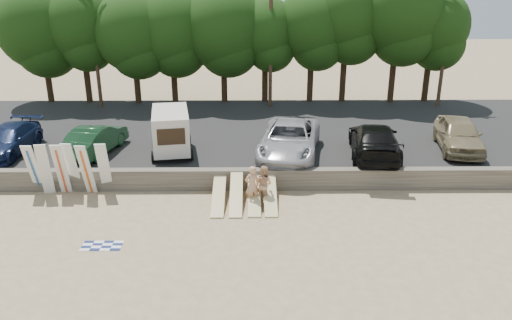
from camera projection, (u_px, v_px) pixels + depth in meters
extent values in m
plane|color=tan|center=(236.00, 218.00, 20.82)|extent=(120.00, 120.00, 0.00)
cube|color=#6B6356|center=(238.00, 179.00, 23.46)|extent=(44.00, 0.50, 1.00)
cube|color=#282828|center=(241.00, 134.00, 30.53)|extent=(44.00, 14.50, 0.70)
cylinder|color=#382616|center=(48.00, 77.00, 36.29)|extent=(0.44, 0.44, 3.59)
sphere|color=#1C4012|center=(41.00, 28.00, 35.06)|extent=(6.05, 6.05, 6.05)
cylinder|color=#382616|center=(87.00, 77.00, 36.05)|extent=(0.44, 0.44, 3.74)
sphere|color=#1C4012|center=(81.00, 25.00, 34.77)|extent=(5.22, 5.22, 5.22)
cylinder|color=#382616|center=(137.00, 79.00, 35.90)|extent=(0.44, 0.44, 3.42)
sphere|color=#1C4012|center=(133.00, 32.00, 34.73)|extent=(5.58, 5.58, 5.58)
cylinder|color=#382616|center=(174.00, 77.00, 36.39)|extent=(0.44, 0.44, 3.50)
sphere|color=#1C4012|center=(171.00, 29.00, 35.19)|extent=(5.80, 5.80, 5.80)
cylinder|color=#382616|center=(224.00, 77.00, 36.35)|extent=(0.44, 0.44, 3.59)
sphere|color=#1C4012|center=(223.00, 27.00, 35.12)|extent=(6.03, 6.03, 6.03)
cylinder|color=#382616|center=(265.00, 78.00, 36.46)|extent=(0.44, 0.44, 3.45)
sphere|color=#1C4012|center=(265.00, 30.00, 35.28)|extent=(4.64, 4.64, 4.64)
cylinder|color=#382616|center=(310.00, 76.00, 36.45)|extent=(0.44, 0.44, 3.70)
sphere|color=#1C4012|center=(312.00, 25.00, 35.18)|extent=(5.17, 5.17, 5.17)
cylinder|color=#382616|center=(343.00, 72.00, 36.39)|extent=(0.44, 0.44, 4.18)
sphere|color=#1C4012|center=(347.00, 14.00, 34.95)|extent=(5.52, 5.52, 5.52)
cylinder|color=#382616|center=(393.00, 72.00, 36.03)|extent=(0.44, 0.44, 4.35)
sphere|color=#1C4012|center=(399.00, 11.00, 34.54)|extent=(6.16, 6.16, 6.16)
cylinder|color=#382616|center=(427.00, 76.00, 36.41)|extent=(0.44, 0.44, 3.69)
sphere|color=#1C4012|center=(433.00, 25.00, 35.15)|extent=(5.07, 5.07, 5.07)
cylinder|color=#473321|center=(94.00, 42.00, 33.88)|extent=(0.26, 0.26, 9.00)
cylinder|color=#473321|center=(271.00, 42.00, 33.99)|extent=(0.26, 0.26, 9.00)
cylinder|color=#473321|center=(446.00, 42.00, 34.11)|extent=(0.26, 0.26, 9.00)
cube|color=beige|center=(171.00, 129.00, 25.79)|extent=(2.35, 3.84, 1.98)
cube|color=black|center=(171.00, 137.00, 24.05)|extent=(1.34, 0.25, 0.81)
cylinder|color=black|center=(153.00, 156.00, 24.91)|extent=(0.27, 0.61, 0.59)
cylinder|color=black|center=(191.00, 154.00, 25.22)|extent=(0.27, 0.61, 0.59)
cylinder|color=black|center=(154.00, 142.00, 27.07)|extent=(0.27, 0.61, 0.59)
cylinder|color=black|center=(189.00, 140.00, 27.37)|extent=(0.27, 0.61, 0.59)
imported|color=#111C3C|center=(8.00, 140.00, 25.96)|extent=(2.23, 5.09, 1.46)
imported|color=#153A1E|center=(96.00, 139.00, 26.04)|extent=(2.48, 4.79, 1.50)
imported|color=#A8A7AC|center=(289.00, 139.00, 25.66)|extent=(3.93, 6.60, 1.72)
imported|color=black|center=(374.00, 141.00, 25.51)|extent=(3.15, 6.13, 1.70)
imported|color=#897B57|center=(459.00, 134.00, 26.50)|extent=(2.90, 5.33, 1.72)
cube|color=white|center=(34.00, 169.00, 22.66)|extent=(0.52, 0.87, 2.49)
cube|color=white|center=(45.00, 169.00, 22.51)|extent=(0.59, 0.68, 2.55)
cube|color=white|center=(61.00, 169.00, 22.59)|extent=(0.52, 0.74, 2.53)
cube|color=white|center=(72.00, 167.00, 22.78)|extent=(0.58, 0.79, 2.52)
cube|color=white|center=(86.00, 170.00, 22.52)|extent=(0.59, 0.81, 2.52)
cube|color=white|center=(104.00, 168.00, 22.73)|extent=(0.54, 0.75, 2.53)
cube|color=#D4C385|center=(219.00, 195.00, 21.97)|extent=(0.56, 2.92, 0.81)
cube|color=#D4C385|center=(236.00, 194.00, 21.93)|extent=(0.56, 2.88, 0.97)
cube|color=#D4C385|center=(254.00, 194.00, 22.02)|extent=(0.56, 2.91, 0.86)
cube|color=#D4C385|center=(270.00, 194.00, 22.03)|extent=(0.56, 2.92, 0.83)
imported|color=tan|center=(252.00, 186.00, 21.74)|extent=(0.76, 0.63, 1.80)
imported|color=tan|center=(263.00, 184.00, 21.98)|extent=(1.06, 1.01, 1.73)
cube|color=#268E43|center=(254.00, 191.00, 23.02)|extent=(0.45, 0.39, 0.32)
cube|color=orange|center=(250.00, 194.00, 22.85)|extent=(0.35, 0.31, 0.22)
plane|color=white|center=(102.00, 246.00, 18.68)|extent=(1.51, 1.51, 0.00)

